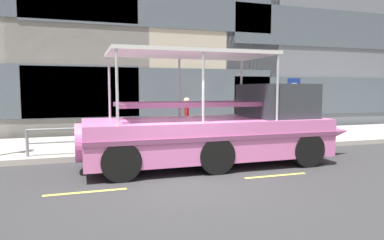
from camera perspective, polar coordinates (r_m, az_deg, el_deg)
ground_plane at (r=8.90m, az=-1.22°, el=-9.73°), size 120.00×120.00×0.00m
sidewalk at (r=14.23m, az=-7.68°, el=-3.78°), size 32.00×4.80×0.18m
curb_edge at (r=11.82m, az=-5.54°, el=-5.58°), size 32.00×0.18×0.18m
lane_centreline at (r=8.55m, az=-0.48°, el=-10.33°), size 25.80×0.12×0.01m
curb_guardrail at (r=12.36m, az=-0.23°, el=-1.91°), size 10.75×0.09×0.87m
parking_sign at (r=15.01m, az=16.31°, el=3.50°), size 0.60×0.12×2.55m
duck_tour_boat at (r=10.63m, az=5.05°, el=-1.48°), size 9.00×2.70×3.35m
pedestrian_near_bow at (r=14.83m, az=8.17°, el=0.87°), size 0.48×0.24×1.68m
pedestrian_mid_left at (r=13.88m, az=-0.89°, el=0.84°), size 0.28×0.49×1.76m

